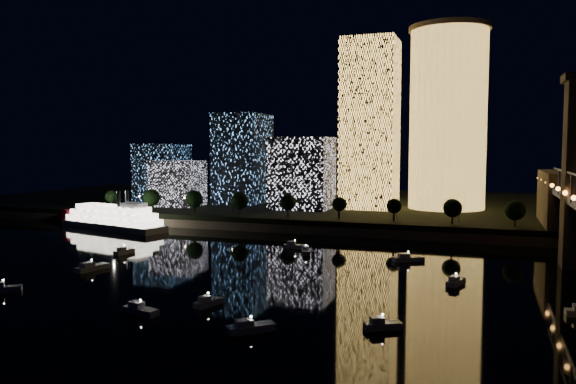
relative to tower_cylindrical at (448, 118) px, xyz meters
name	(u,v)px	position (x,y,z in m)	size (l,w,h in m)	color
ground	(283,293)	(-24.48, -139.24, -43.81)	(520.00, 520.00, 0.00)	black
far_bank	(396,207)	(-24.48, 20.76, -41.31)	(420.00, 160.00, 5.00)	black
seawall	(362,232)	(-24.48, -57.24, -42.31)	(420.00, 6.00, 3.00)	#6B5E4C
tower_cylindrical	(448,118)	(0.00, 0.00, 0.00)	(34.00, 34.00, 77.38)	#FFBD51
tower_rectangular	(370,124)	(-31.67, -9.39, -2.68)	(22.71, 22.71, 72.27)	#FFBD51
midrise_blocks	(233,168)	(-94.19, -15.40, -22.10)	(92.86, 46.18, 42.12)	white
riverboat	(109,218)	(-120.83, -70.97, -39.81)	(52.72, 22.48, 15.60)	silver
motorboats	(264,278)	(-32.24, -131.11, -43.00)	(124.04, 82.74, 2.78)	silver
esplanade_trees	(284,202)	(-55.86, -51.24, -33.34)	(166.03, 7.00, 9.00)	black
street_lamps	(283,204)	(-58.48, -45.24, -34.79)	(132.70, 0.70, 5.65)	black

